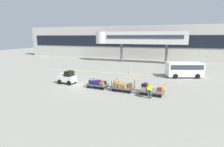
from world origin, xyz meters
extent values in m
plane|color=gray|center=(0.00, 0.00, 0.00)|extent=(120.00, 120.00, 0.00)
cube|color=yellow|center=(-2.23, 7.53, 0.00)|extent=(18.78, 1.16, 0.01)
cube|color=#BCB7AD|center=(0.00, 26.00, 4.10)|extent=(61.96, 2.40, 8.21)
cube|color=black|center=(0.00, 24.75, 4.51)|extent=(58.86, 0.12, 2.80)
cube|color=silver|center=(2.92, 20.00, 5.35)|extent=(17.55, 2.20, 2.60)
cylinder|color=silver|center=(-6.46, 20.00, 5.35)|extent=(3.00, 3.00, 2.60)
cube|color=#2D3847|center=(2.92, 18.86, 5.55)|extent=(15.79, 0.08, 0.70)
cylinder|color=#59595B|center=(-1.91, 20.00, 2.02)|extent=(0.50, 0.50, 4.05)
cylinder|color=#59595B|center=(7.74, 20.00, 2.02)|extent=(0.50, 0.50, 4.05)
cube|color=white|center=(-2.76, -0.28, 0.63)|extent=(2.18, 1.26, 0.70)
cube|color=black|center=(-2.40, -0.31, 1.28)|extent=(0.87, 1.05, 0.60)
cube|color=silver|center=(-3.34, -0.24, 1.10)|extent=(0.77, 0.99, 0.24)
cylinder|color=black|center=(-3.40, 0.29, 0.28)|extent=(0.57, 0.22, 0.56)
cylinder|color=black|center=(-3.48, -0.75, 0.28)|extent=(0.57, 0.22, 0.56)
cylinder|color=black|center=(-2.04, 0.18, 0.28)|extent=(0.57, 0.22, 0.56)
cylinder|color=black|center=(-2.12, -0.86, 0.28)|extent=(0.57, 0.22, 0.56)
cube|color=#4C4C4F|center=(1.42, -0.61, 0.36)|extent=(2.40, 1.57, 0.08)
cylinder|color=gold|center=(0.42, 0.12, 0.75)|extent=(0.06, 0.06, 0.70)
cylinder|color=gold|center=(0.32, -1.17, 0.75)|extent=(0.06, 0.06, 0.70)
cylinder|color=gold|center=(2.53, -0.05, 0.75)|extent=(0.06, 0.06, 0.70)
cylinder|color=gold|center=(2.43, -1.33, 0.75)|extent=(0.06, 0.06, 0.70)
cylinder|color=black|center=(0.61, 0.05, 0.16)|extent=(0.33, 0.12, 0.32)
cylinder|color=black|center=(0.52, -1.14, 0.16)|extent=(0.33, 0.12, 0.32)
cylinder|color=black|center=(2.33, -0.08, 0.16)|extent=(0.33, 0.12, 0.32)
cylinder|color=black|center=(2.24, -1.27, 0.16)|extent=(0.33, 0.12, 0.32)
cylinder|color=#333333|center=(-0.07, -0.49, 0.34)|extent=(0.70, 0.10, 0.05)
cube|color=black|center=(0.79, -0.27, 0.57)|extent=(0.46, 0.32, 0.34)
cube|color=navy|center=(0.77, -0.84, 0.64)|extent=(0.61, 0.33, 0.47)
cube|color=red|center=(1.44, -0.31, 0.62)|extent=(0.57, 0.31, 0.44)
cube|color=navy|center=(1.37, -0.92, 0.63)|extent=(0.53, 0.30, 0.46)
cube|color=black|center=(2.09, -0.31, 0.57)|extent=(0.44, 0.35, 0.34)
cube|color=#726651|center=(2.09, -0.98, 0.58)|extent=(0.40, 0.34, 0.36)
cube|color=#99999E|center=(0.79, -0.27, 0.90)|extent=(0.37, 0.35, 0.34)
cube|color=#99999E|center=(0.77, -0.84, 1.04)|extent=(0.43, 0.38, 0.34)
cube|color=#4C4C4F|center=(4.42, -0.84, 0.36)|extent=(2.40, 1.57, 0.08)
cylinder|color=black|center=(3.41, -0.12, 0.75)|extent=(0.06, 0.06, 0.70)
cylinder|color=black|center=(3.31, -1.40, 0.75)|extent=(0.06, 0.06, 0.70)
cylinder|color=black|center=(5.52, -0.28, 0.75)|extent=(0.06, 0.06, 0.70)
cylinder|color=black|center=(5.42, -1.56, 0.75)|extent=(0.06, 0.06, 0.70)
cylinder|color=black|center=(3.60, -0.18, 0.16)|extent=(0.33, 0.12, 0.32)
cylinder|color=black|center=(3.51, -1.37, 0.16)|extent=(0.33, 0.12, 0.32)
cylinder|color=black|center=(5.32, -0.31, 0.16)|extent=(0.33, 0.12, 0.32)
cylinder|color=black|center=(5.23, -1.50, 0.16)|extent=(0.33, 0.12, 0.32)
cylinder|color=#333333|center=(2.92, -0.72, 0.34)|extent=(0.70, 0.10, 0.05)
cube|color=#A87F4C|center=(3.71, -0.50, 0.57)|extent=(0.60, 0.58, 0.34)
cube|color=olive|center=(3.64, -1.08, 0.65)|extent=(0.51, 0.52, 0.49)
cube|color=olive|center=(4.19, -0.50, 0.58)|extent=(0.55, 0.58, 0.35)
cube|color=#9E7A4C|center=(4.18, -1.10, 0.64)|extent=(0.45, 0.48, 0.48)
cube|color=olive|center=(4.66, -0.50, 0.57)|extent=(0.45, 0.47, 0.33)
cube|color=olive|center=(4.60, -1.15, 0.59)|extent=(0.51, 0.57, 0.39)
cube|color=olive|center=(5.18, -0.62, 0.64)|extent=(0.45, 0.49, 0.48)
cube|color=#9E7A4C|center=(3.71, -0.50, 0.86)|extent=(0.38, 0.34, 0.24)
cube|color=tan|center=(3.64, -1.08, 1.02)|extent=(0.42, 0.32, 0.26)
cube|color=#4C4C4F|center=(7.41, -1.07, 0.36)|extent=(2.40, 1.57, 0.08)
cylinder|color=gold|center=(6.40, -0.35, 0.75)|extent=(0.06, 0.06, 0.70)
cylinder|color=gold|center=(6.30, -1.63, 0.75)|extent=(0.06, 0.06, 0.70)
cylinder|color=gold|center=(8.51, -0.51, 0.75)|extent=(0.06, 0.06, 0.70)
cylinder|color=gold|center=(8.41, -1.80, 0.75)|extent=(0.06, 0.06, 0.70)
cylinder|color=black|center=(6.59, -0.41, 0.16)|extent=(0.33, 0.12, 0.32)
cylinder|color=black|center=(6.50, -1.60, 0.16)|extent=(0.33, 0.12, 0.32)
cylinder|color=black|center=(8.31, -0.55, 0.16)|extent=(0.33, 0.12, 0.32)
cylinder|color=black|center=(8.22, -1.73, 0.16)|extent=(0.33, 0.12, 0.32)
cylinder|color=#333333|center=(5.91, -0.96, 0.34)|extent=(0.70, 0.10, 0.05)
cube|color=#99999E|center=(6.72, -0.72, 0.58)|extent=(0.57, 0.28, 0.35)
cube|color=#99999E|center=(6.64, -1.34, 0.60)|extent=(0.50, 0.31, 0.39)
cube|color=black|center=(7.19, -0.77, 0.55)|extent=(0.56, 0.41, 0.30)
cube|color=black|center=(7.11, -1.34, 0.58)|extent=(0.54, 0.28, 0.37)
cube|color=#99999E|center=(7.67, -0.74, 0.59)|extent=(0.56, 0.32, 0.38)
cube|color=#99999E|center=(7.61, -1.40, 0.62)|extent=(0.54, 0.38, 0.44)
cube|color=red|center=(8.15, -0.82, 0.57)|extent=(0.52, 0.37, 0.33)
cube|color=#8C338C|center=(6.72, -0.72, 0.93)|extent=(0.40, 0.30, 0.35)
cube|color=black|center=(6.64, -1.34, 0.95)|extent=(0.48, 0.29, 0.31)
cube|color=#726651|center=(7.19, -0.77, 0.86)|extent=(0.42, 0.38, 0.33)
cylinder|color=#4C4C4C|center=(7.22, -2.20, 0.41)|extent=(0.16, 0.16, 0.82)
cylinder|color=#4C4C4C|center=(7.42, -2.23, 0.41)|extent=(0.16, 0.16, 0.82)
cube|color=#D1E51E|center=(7.30, -2.32, 1.09)|extent=(0.45, 0.47, 0.61)
sphere|color=tan|center=(7.29, -2.44, 1.45)|extent=(0.22, 0.22, 0.22)
cube|color=white|center=(10.69, 8.12, 1.15)|extent=(5.16, 3.36, 1.90)
cube|color=#2D3847|center=(10.69, 8.12, 1.55)|extent=(4.81, 3.27, 0.64)
cylinder|color=black|center=(9.57, 6.81, 0.34)|extent=(0.72, 0.45, 0.68)
cylinder|color=black|center=(12.38, 7.78, 0.34)|extent=(0.72, 0.45, 0.68)
cone|color=orange|center=(2.87, 7.93, 0.28)|extent=(0.36, 0.36, 0.55)
camera|label=1|loc=(9.16, -17.81, 5.57)|focal=28.09mm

